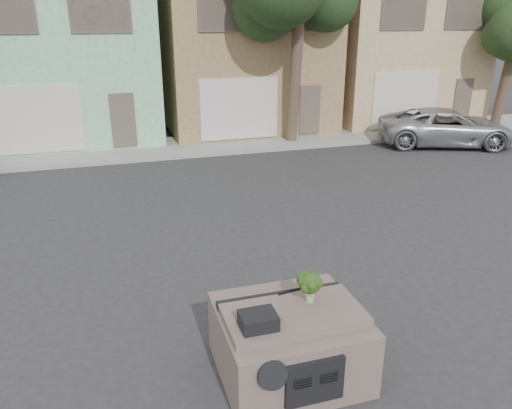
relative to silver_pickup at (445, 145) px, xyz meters
name	(u,v)px	position (x,y,z in m)	size (l,w,h in m)	color
ground_plane	(236,276)	(-10.85, -7.96, 0.00)	(120.00, 120.00, 0.00)	#303033
sidewalk	(167,148)	(-10.85, 2.54, 0.07)	(40.00, 3.00, 0.15)	gray
townhouse_mint	(64,44)	(-14.35, 6.54, 3.77)	(7.20, 8.20, 7.55)	#92D1A9
townhouse_tan	(238,42)	(-6.85, 6.54, 3.77)	(7.20, 8.20, 7.55)	#957950
townhouse_beige	(383,39)	(0.65, 6.54, 3.77)	(7.20, 8.20, 7.55)	tan
silver_pickup	(445,145)	(0.00, 0.00, 0.00)	(2.43, 5.26, 1.46)	#A6A7AD
tree_near	(296,34)	(-5.85, 1.84, 4.25)	(4.40, 4.00, 8.50)	#203619
tree_far	(508,62)	(4.15, 1.84, 3.00)	(3.20, 3.00, 6.00)	#203619
car_dashboard	(289,339)	(-10.85, -10.96, 0.56)	(2.00, 1.80, 1.12)	#685751
instrument_hump	(258,320)	(-11.43, -11.31, 1.22)	(0.48, 0.38, 0.20)	black
wiper_arm	(299,289)	(-10.57, -10.58, 1.13)	(0.70, 0.03, 0.02)	black
broccoli	(310,287)	(-10.55, -10.92, 1.35)	(0.38, 0.38, 0.46)	#203912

